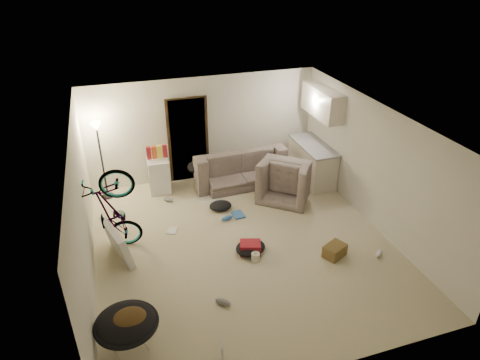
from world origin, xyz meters
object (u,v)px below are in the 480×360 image
object	(u,v)px
kitchen_counter	(312,163)
juicer	(256,256)
drink_case_b	(250,248)
armchair	(288,181)
floor_lamp	(99,144)
sofa	(238,169)
saucer_chair	(127,328)
tv_box	(117,242)
mini_fridge	(159,176)
bicycle	(115,229)
drink_case_a	(335,251)

from	to	relation	value
kitchen_counter	juicer	xyz separation A→B (m)	(-2.37, -2.54, -0.35)
drink_case_b	armchair	bearing A→B (deg)	66.68
floor_lamp	kitchen_counter	world-z (taller)	floor_lamp
sofa	saucer_chair	world-z (taller)	sofa
tv_box	mini_fridge	bearing A→B (deg)	46.79
mini_fridge	floor_lamp	bearing A→B (deg)	177.87
bicycle	tv_box	size ratio (longest dim) A/B	1.78
tv_box	juicer	bearing A→B (deg)	-37.37
kitchen_counter	drink_case_b	size ratio (longest dim) A/B	3.93
armchair	tv_box	size ratio (longest dim) A/B	1.10
mini_fridge	drink_case_a	xyz separation A→B (m)	(2.71, -3.42, -0.28)
sofa	bicycle	world-z (taller)	bicycle
bicycle	juicer	world-z (taller)	bicycle
bicycle	armchair	bearing A→B (deg)	-68.53
floor_lamp	mini_fridge	bearing A→B (deg)	-4.80
sofa	juicer	size ratio (longest dim) A/B	9.91
floor_lamp	drink_case_a	xyz separation A→B (m)	(3.91, -3.52, -1.19)
juicer	armchair	bearing A→B (deg)	53.17
tv_box	kitchen_counter	bearing A→B (deg)	2.39
sofa	drink_case_a	world-z (taller)	sofa
drink_case_a	bicycle	bearing A→B (deg)	133.86
saucer_chair	drink_case_b	size ratio (longest dim) A/B	2.36
saucer_chair	mini_fridge	bearing A→B (deg)	75.95
bicycle	drink_case_b	xyz separation A→B (m)	(2.35, -0.85, -0.36)
mini_fridge	tv_box	bearing A→B (deg)	-113.51
saucer_chair	drink_case_b	distance (m)	2.81
floor_lamp	saucer_chair	bearing A→B (deg)	-88.71
mini_fridge	tv_box	size ratio (longest dim) A/B	0.79
saucer_chair	tv_box	xyz separation A→B (m)	(0.00, 2.14, -0.05)
drink_case_b	tv_box	bearing A→B (deg)	-177.40
floor_lamp	bicycle	world-z (taller)	floor_lamp
sofa	mini_fridge	distance (m)	1.89
armchair	juicer	bearing A→B (deg)	92.71
sofa	drink_case_b	world-z (taller)	sofa
mini_fridge	tv_box	distance (m)	2.47
sofa	bicycle	xyz separation A→B (m)	(-2.98, -1.89, 0.15)
mini_fridge	drink_case_b	xyz separation A→B (m)	(1.26, -2.84, -0.29)
saucer_chair	floor_lamp	bearing A→B (deg)	91.29
drink_case_a	juicer	xyz separation A→B (m)	(-1.44, 0.32, -0.02)
sofa	kitchen_counter	bearing A→B (deg)	163.41
drink_case_a	tv_box	bearing A→B (deg)	136.96
sofa	saucer_chair	size ratio (longest dim) A/B	2.46
armchair	drink_case_b	distance (m)	2.35
drink_case_a	juicer	distance (m)	1.48
bicycle	sofa	bearing A→B (deg)	-49.40
floor_lamp	armchair	xyz separation A→B (m)	(3.98, -1.17, -0.95)
armchair	saucer_chair	size ratio (longest dim) A/B	1.23
kitchen_counter	saucer_chair	bearing A→B (deg)	-141.17
juicer	saucer_chair	bearing A→B (deg)	-151.90
kitchen_counter	drink_case_a	size ratio (longest dim) A/B	3.68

